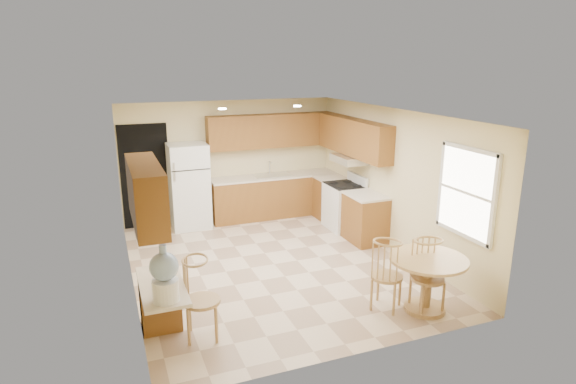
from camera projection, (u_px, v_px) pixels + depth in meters
name	position (u px, v px, depth m)	size (l,w,h in m)	color
floor	(274.00, 264.00, 8.04)	(5.50, 5.50, 0.00)	beige
ceiling	(273.00, 114.00, 7.38)	(4.50, 5.50, 0.02)	white
wall_back	(230.00, 160.00, 10.18)	(4.50, 0.02, 2.50)	beige
wall_front	(358.00, 255.00, 5.24)	(4.50, 0.02, 2.50)	beige
wall_left	(127.00, 207.00, 6.92)	(0.02, 5.50, 2.50)	beige
wall_right	(393.00, 180.00, 8.50)	(0.02, 5.50, 2.50)	beige
doorway	(145.00, 176.00, 9.61)	(0.90, 0.02, 2.10)	black
base_cab_back	(274.00, 196.00, 10.43)	(2.75, 0.60, 0.87)	brown
counter_back	(274.00, 176.00, 10.31)	(2.75, 0.63, 0.04)	beige
base_cab_right_a	(331.00, 199.00, 10.28)	(0.60, 0.59, 0.87)	brown
counter_right_a	(331.00, 178.00, 10.16)	(0.63, 0.59, 0.04)	beige
base_cab_right_b	(365.00, 219.00, 8.97)	(0.60, 0.80, 0.87)	brown
counter_right_b	(366.00, 195.00, 8.85)	(0.63, 0.80, 0.04)	beige
upper_cab_back	(271.00, 131.00, 10.18)	(2.75, 0.33, 0.70)	brown
upper_cab_right	(353.00, 137.00, 9.37)	(0.33, 2.42, 0.70)	brown
upper_cab_left	(146.00, 194.00, 5.38)	(0.33, 1.40, 0.70)	brown
sink	(273.00, 175.00, 10.30)	(0.78, 0.44, 0.01)	silver
range_hood	(349.00, 159.00, 9.43)	(0.50, 0.76, 0.14)	silver
desk_pedestal	(160.00, 301.00, 6.06)	(0.48, 0.42, 0.72)	brown
desk_top	(162.00, 286.00, 5.62)	(0.50, 1.20, 0.04)	beige
window	(467.00, 192.00, 6.76)	(0.06, 1.12, 1.30)	white
can_light_a	(222.00, 109.00, 8.29)	(0.14, 0.14, 0.02)	white
can_light_b	(297.00, 106.00, 8.78)	(0.14, 0.14, 0.02)	white
refrigerator	(189.00, 186.00, 9.64)	(0.75, 0.73, 1.71)	white
stove	(344.00, 206.00, 9.65)	(0.65, 0.76, 1.09)	white
dining_table	(427.00, 276.00, 6.44)	(1.04, 1.04, 0.77)	tan
chair_table_a	(391.00, 270.00, 6.39)	(0.43, 0.54, 0.98)	tan
chair_table_b	(433.00, 272.00, 6.31)	(0.44, 0.44, 1.00)	tan
chair_desk	(203.00, 294.00, 5.68)	(0.45, 0.59, 1.03)	tan
water_crock	(165.00, 276.00, 5.16)	(0.31, 0.31, 0.65)	white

